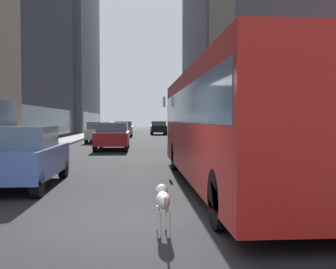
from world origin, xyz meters
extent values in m
plane|color=#232326|center=(0.00, 35.00, 0.00)|extent=(120.00, 120.00, 0.00)
cube|color=#9E9991|center=(-5.70, 35.00, 0.07)|extent=(2.40, 110.00, 0.15)
cube|color=#9E9991|center=(5.70, 35.00, 0.07)|extent=(2.40, 110.00, 0.15)
cube|color=slate|center=(-7.14, 29.22, 1.60)|extent=(0.08, 20.36, 2.40)
cube|color=slate|center=(-6.41, 53.62, 1.60)|extent=(0.08, 21.02, 2.40)
cube|color=slate|center=(6.57, 7.30, 1.60)|extent=(0.08, 20.34, 2.40)
cube|color=#A0937F|center=(11.90, 27.72, 10.33)|extent=(8.26, 14.19, 20.65)
cube|color=slate|center=(7.79, 27.72, 1.60)|extent=(0.08, 12.77, 2.40)
cube|color=slate|center=(7.85, 49.02, 1.60)|extent=(0.08, 21.44, 2.40)
cube|color=red|center=(2.80, 3.70, 1.67)|extent=(2.55, 11.50, 2.75)
cube|color=slate|center=(2.80, 3.70, 2.17)|extent=(2.57, 11.04, 0.90)
cube|color=black|center=(2.80, 9.40, 0.55)|extent=(2.55, 0.16, 0.44)
cylinder|color=black|center=(1.67, 7.25, 0.50)|extent=(0.30, 1.00, 1.00)
cylinder|color=black|center=(3.92, 7.25, 0.50)|extent=(0.30, 1.00, 1.00)
cylinder|color=black|center=(1.67, -0.45, 0.50)|extent=(0.30, 1.00, 1.00)
cube|color=silver|center=(1.34, 8.85, 2.50)|extent=(0.08, 0.24, 0.40)
cube|color=silver|center=(-2.80, 25.21, 0.70)|extent=(1.71, 4.19, 0.75)
cube|color=slate|center=(-2.80, 25.00, 1.35)|extent=(1.58, 1.89, 0.55)
cylinder|color=black|center=(-3.55, 26.89, 0.32)|extent=(0.22, 0.64, 0.64)
cylinder|color=black|center=(-2.05, 26.89, 0.32)|extent=(0.22, 0.64, 0.64)
cylinder|color=black|center=(-3.55, 23.53, 0.32)|extent=(0.22, 0.64, 0.64)
cylinder|color=black|center=(-2.05, 23.53, 0.32)|extent=(0.22, 0.64, 0.64)
cube|color=black|center=(2.80, 41.70, 0.70)|extent=(1.86, 4.52, 0.75)
cube|color=slate|center=(2.80, 41.47, 1.35)|extent=(1.71, 2.04, 0.55)
cylinder|color=black|center=(1.98, 43.54, 0.32)|extent=(0.22, 0.64, 0.64)
cylinder|color=black|center=(3.62, 43.54, 0.32)|extent=(0.22, 0.64, 0.64)
cylinder|color=black|center=(1.98, 39.85, 0.32)|extent=(0.22, 0.64, 0.64)
cylinder|color=black|center=(3.62, 39.85, 0.32)|extent=(0.22, 0.64, 0.64)
cube|color=red|center=(-1.20, 17.40, 0.70)|extent=(1.93, 4.62, 0.75)
cube|color=slate|center=(-1.20, 17.17, 1.35)|extent=(1.77, 2.08, 0.55)
cylinder|color=black|center=(-2.05, 19.30, 0.32)|extent=(0.22, 0.64, 0.64)
cylinder|color=black|center=(-0.35, 19.30, 0.32)|extent=(0.22, 0.64, 0.64)
cylinder|color=black|center=(-2.05, 15.51, 0.32)|extent=(0.22, 0.64, 0.64)
cylinder|color=black|center=(-0.35, 15.51, 0.32)|extent=(0.22, 0.64, 0.64)
cube|color=#4C6BB7|center=(-2.80, 4.08, 0.70)|extent=(1.84, 4.08, 0.75)
cube|color=slate|center=(-2.80, 3.88, 1.35)|extent=(1.69, 1.83, 0.55)
cylinder|color=black|center=(-3.61, 5.70, 0.32)|extent=(0.22, 0.64, 0.64)
cylinder|color=black|center=(-1.99, 5.70, 0.32)|extent=(0.22, 0.64, 0.64)
cylinder|color=black|center=(-1.99, 2.46, 0.32)|extent=(0.22, 0.64, 0.64)
cube|color=#B7BABF|center=(-1.20, 35.98, 0.70)|extent=(1.87, 4.20, 0.75)
cube|color=slate|center=(-1.20, 35.77, 1.35)|extent=(1.72, 1.89, 0.55)
cylinder|color=black|center=(-2.02, 37.66, 0.32)|extent=(0.22, 0.64, 0.64)
cylinder|color=black|center=(-0.38, 37.66, 0.32)|extent=(0.22, 0.64, 0.64)
cylinder|color=black|center=(-2.02, 34.29, 0.32)|extent=(0.22, 0.64, 0.64)
cylinder|color=black|center=(-0.38, 34.29, 0.32)|extent=(0.22, 0.64, 0.64)
ellipsoid|color=white|center=(0.71, -0.63, 0.53)|extent=(0.22, 0.60, 0.26)
sphere|color=white|center=(0.71, -0.25, 0.62)|extent=(0.20, 0.20, 0.20)
sphere|color=black|center=(0.65, -0.23, 0.64)|extent=(0.07, 0.07, 0.07)
sphere|color=black|center=(0.77, -0.23, 0.64)|extent=(0.07, 0.07, 0.07)
cylinder|color=white|center=(0.71, -1.03, 0.58)|extent=(0.03, 0.16, 0.19)
cylinder|color=white|center=(0.64, -0.42, 0.20)|extent=(0.06, 0.06, 0.40)
cylinder|color=white|center=(0.78, -0.42, 0.20)|extent=(0.06, 0.06, 0.40)
cylinder|color=white|center=(0.64, -0.84, 0.20)|extent=(0.06, 0.06, 0.40)
cylinder|color=white|center=(0.78, -0.84, 0.20)|extent=(0.06, 0.06, 0.40)
sphere|color=black|center=(0.76, -0.53, 0.57)|extent=(0.04, 0.04, 0.04)
sphere|color=black|center=(0.65, -0.71, 0.55)|extent=(0.04, 0.04, 0.04)
sphere|color=black|center=(0.73, -0.81, 0.59)|extent=(0.04, 0.04, 0.04)
camera|label=1|loc=(0.32, -6.87, 1.80)|focal=42.91mm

